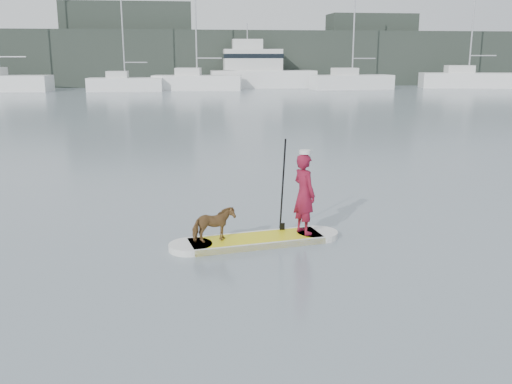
{
  "coord_description": "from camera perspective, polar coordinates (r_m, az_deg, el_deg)",
  "views": [
    {
      "loc": [
        -4.78,
        -12.84,
        3.48
      ],
      "look_at": [
        -3.4,
        -2.72,
        1.0
      ],
      "focal_mm": 40.0,
      "sensor_mm": 36.0,
      "label": 1
    }
  ],
  "objects": [
    {
      "name": "sailboat_b",
      "position": [
        60.34,
        -24.23,
        10.06
      ],
      "size": [
        9.51,
        3.87,
        13.73
      ],
      "rotation": [
        0.0,
        0.0,
        -0.12
      ],
      "color": "white",
      "rests_on": "ground"
    },
    {
      "name": "white_cap",
      "position": [
        10.69,
        4.93,
        4.01
      ],
      "size": [
        0.22,
        0.22,
        0.07
      ],
      "primitive_type": "cylinder",
      "color": "silver",
      "rests_on": "paddler"
    },
    {
      "name": "sailboat_d",
      "position": [
        57.55,
        -5.98,
        11.01
      ],
      "size": [
        8.95,
        3.99,
        12.74
      ],
      "rotation": [
        0.0,
        0.0,
        -0.16
      ],
      "color": "white",
      "rests_on": "ground"
    },
    {
      "name": "shore_mass",
      "position": [
        66.02,
        -3.74,
        13.19
      ],
      "size": [
        90.0,
        6.0,
        6.0
      ],
      "primitive_type": "cube",
      "color": "#212922",
      "rests_on": "ground"
    },
    {
      "name": "paddler",
      "position": [
        10.85,
        4.84,
        -0.2
      ],
      "size": [
        0.56,
        0.66,
        1.55
      ],
      "primitive_type": "imported",
      "rotation": [
        0.0,
        0.0,
        1.97
      ],
      "color": "maroon",
      "rests_on": "paddleboard"
    },
    {
      "name": "ground",
      "position": [
        14.14,
        12.23,
        -0.92
      ],
      "size": [
        140.0,
        140.0,
        0.0
      ],
      "primitive_type": "plane",
      "color": "slate",
      "rests_on": "ground"
    },
    {
      "name": "shore_building_west",
      "position": [
        67.06,
        -12.65,
        14.19
      ],
      "size": [
        14.0,
        4.0,
        9.0
      ],
      "primitive_type": "cube",
      "color": "#212922",
      "rests_on": "ground"
    },
    {
      "name": "paddleboard",
      "position": [
        10.77,
        -0.0,
        -4.86
      ],
      "size": [
        3.27,
        1.21,
        0.12
      ],
      "rotation": [
        0.0,
        0.0,
        0.16
      ],
      "color": "yellow",
      "rests_on": "ground"
    },
    {
      "name": "sailboat_f",
      "position": [
        64.97,
        20.38,
        10.6
      ],
      "size": [
        10.11,
        4.8,
        14.58
      ],
      "rotation": [
        0.0,
        0.0,
        -0.21
      ],
      "color": "white",
      "rests_on": "ground"
    },
    {
      "name": "paddle",
      "position": [
        11.03,
        2.67,
        -0.44
      ],
      "size": [
        0.1,
        0.3,
        2.0
      ],
      "rotation": [
        0.0,
        0.0,
        0.16
      ],
      "color": "black",
      "rests_on": "ground"
    },
    {
      "name": "shore_building_east",
      "position": [
        70.62,
        11.35,
        13.8
      ],
      "size": [
        10.0,
        4.0,
        8.0
      ],
      "primitive_type": "cube",
      "color": "#212922",
      "rests_on": "ground"
    },
    {
      "name": "sailboat_e",
      "position": [
        59.27,
        9.51,
        10.91
      ],
      "size": [
        8.36,
        3.46,
        11.79
      ],
      "rotation": [
        0.0,
        0.0,
        0.1
      ],
      "color": "white",
      "rests_on": "ground"
    },
    {
      "name": "motor_yacht_a",
      "position": [
        61.11,
        0.23,
        12.1
      ],
      "size": [
        11.02,
        3.64,
        6.56
      ],
      "rotation": [
        0.0,
        0.0,
        -0.02
      ],
      "color": "white",
      "rests_on": "ground"
    },
    {
      "name": "dog",
      "position": [
        10.46,
        -4.27,
        -3.27
      ],
      "size": [
        0.83,
        0.55,
        0.65
      ],
      "primitive_type": "imported",
      "rotation": [
        0.0,
        0.0,
        1.85
      ],
      "color": "brown",
      "rests_on": "paddleboard"
    },
    {
      "name": "sailboat_c",
      "position": [
        56.97,
        -13.0,
        10.55
      ],
      "size": [
        7.12,
        2.64,
        10.1
      ],
      "rotation": [
        0.0,
        0.0,
        -0.04
      ],
      "color": "white",
      "rests_on": "ground"
    }
  ]
}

